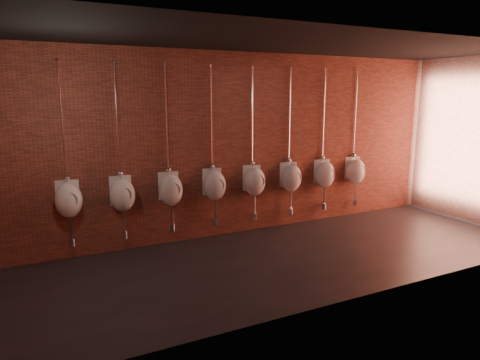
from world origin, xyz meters
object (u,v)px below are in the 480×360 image
object	(u,v)px
urinal_1	(122,194)
urinal_2	(171,189)
urinal_4	(254,181)
urinal_6	(325,174)
urinal_0	(69,199)
urinal_3	(214,185)
urinal_5	(291,177)
urinal_7	(356,171)

from	to	relation	value
urinal_1	urinal_2	xyz separation A→B (m)	(0.78, 0.00, 0.00)
urinal_4	urinal_1	bearing A→B (deg)	180.00
urinal_4	urinal_6	world-z (taller)	same
urinal_0	urinal_3	xyz separation A→B (m)	(2.34, 0.00, 0.00)
urinal_2	urinal_6	bearing A→B (deg)	0.00
urinal_0	urinal_3	size ratio (longest dim) A/B	1.00
urinal_2	urinal_4	size ratio (longest dim) A/B	1.00
urinal_5	urinal_6	size ratio (longest dim) A/B	1.00
urinal_0	urinal_1	distance (m)	0.78
urinal_7	urinal_4	bearing A→B (deg)	180.00
urinal_6	urinal_4	bearing A→B (deg)	180.00
urinal_3	urinal_7	xyz separation A→B (m)	(3.12, 0.00, 0.00)
urinal_4	urinal_7	size ratio (longest dim) A/B	1.00
urinal_3	urinal_4	xyz separation A→B (m)	(0.78, 0.00, 0.00)
urinal_5	urinal_6	xyz separation A→B (m)	(0.78, 0.00, 0.00)
urinal_5	urinal_1	bearing A→B (deg)	180.00
urinal_5	urinal_6	distance (m)	0.78
urinal_1	urinal_5	bearing A→B (deg)	0.00
urinal_1	urinal_7	size ratio (longest dim) A/B	1.00
urinal_1	urinal_6	xyz separation A→B (m)	(3.90, 0.00, 0.00)
urinal_1	urinal_6	distance (m)	3.90
urinal_1	urinal_0	bearing A→B (deg)	180.00
urinal_1	urinal_5	distance (m)	3.12
urinal_2	urinal_6	world-z (taller)	same
urinal_6	urinal_7	distance (m)	0.78
urinal_0	urinal_2	distance (m)	1.56
urinal_5	urinal_3	bearing A→B (deg)	180.00
urinal_3	urinal_4	world-z (taller)	same
urinal_1	urinal_4	distance (m)	2.34
urinal_1	urinal_7	distance (m)	4.68
urinal_5	urinal_2	bearing A→B (deg)	180.00
urinal_5	urinal_7	xyz separation A→B (m)	(1.56, 0.00, 0.00)
urinal_1	urinal_4	bearing A→B (deg)	0.00
urinal_5	urinal_6	bearing A→B (deg)	0.00
urinal_0	urinal_2	world-z (taller)	same
urinal_4	urinal_7	world-z (taller)	same
urinal_2	urinal_7	bearing A→B (deg)	0.00
urinal_2	urinal_4	bearing A→B (deg)	0.00
urinal_4	urinal_5	distance (m)	0.78
urinal_0	urinal_3	world-z (taller)	same
urinal_3	urinal_6	world-z (taller)	same
urinal_7	urinal_1	bearing A→B (deg)	180.00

